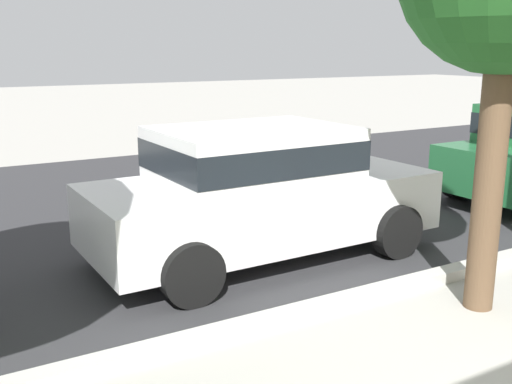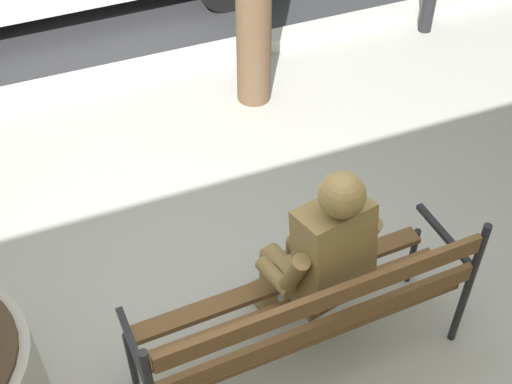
% 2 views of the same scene
% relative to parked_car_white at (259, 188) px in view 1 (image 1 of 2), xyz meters
% --- Properties ---
extents(street_surface, '(60.00, 9.00, 0.01)m').
position_rel_parked_car_white_xyz_m(street_surface, '(0.16, 2.96, -0.84)').
color(street_surface, '#2D2D30').
rests_on(street_surface, ground).
extents(curb_stone, '(60.00, 0.20, 0.12)m').
position_rel_parked_car_white_xyz_m(curb_stone, '(0.16, -1.64, -0.78)').
color(curb_stone, '#B2AFA8').
rests_on(curb_stone, ground).
extents(parked_car_white, '(4.13, 1.98, 1.56)m').
position_rel_parked_car_white_xyz_m(parked_car_white, '(0.00, 0.00, 0.00)').
color(parked_car_white, silver).
rests_on(parked_car_white, ground).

